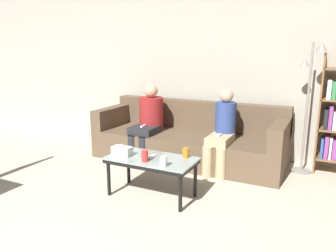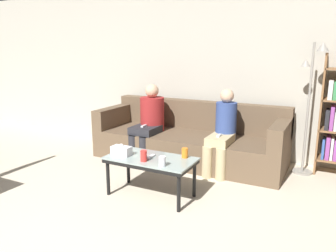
{
  "view_description": "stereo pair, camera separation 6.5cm",
  "coord_description": "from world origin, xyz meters",
  "px_view_note": "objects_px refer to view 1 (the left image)",
  "views": [
    {
      "loc": [
        1.8,
        -1.42,
        1.6
      ],
      "look_at": [
        0.0,
        2.21,
        0.66
      ],
      "focal_mm": 35.0,
      "sensor_mm": 36.0,
      "label": 1
    },
    {
      "loc": [
        1.85,
        -1.39,
        1.6
      ],
      "look_at": [
        0.0,
        2.21,
        0.66
      ],
      "focal_mm": 35.0,
      "sensor_mm": 36.0,
      "label": 2
    }
  ],
  "objects_px": {
    "game_remote": "(152,157)",
    "seated_person_mid_left": "(223,130)",
    "cup_far_center": "(186,153)",
    "standing_lamp": "(310,95)",
    "tissue_box": "(122,151)",
    "couch": "(189,140)",
    "cup_near_left": "(164,161)",
    "coffee_table": "(152,162)",
    "cup_near_right": "(145,156)",
    "seated_person_left_end": "(149,119)"
  },
  "relations": [
    {
      "from": "standing_lamp",
      "to": "cup_far_center",
      "type": "bearing_deg",
      "value": -129.38
    },
    {
      "from": "standing_lamp",
      "to": "seated_person_left_end",
      "type": "distance_m",
      "value": 2.23
    },
    {
      "from": "cup_near_left",
      "to": "game_remote",
      "type": "bearing_deg",
      "value": 143.21
    },
    {
      "from": "couch",
      "to": "standing_lamp",
      "type": "bearing_deg",
      "value": 6.71
    },
    {
      "from": "cup_far_center",
      "to": "seated_person_mid_left",
      "type": "xyz_separation_m",
      "value": [
        0.12,
        0.95,
        0.07
      ]
    },
    {
      "from": "cup_near_left",
      "to": "seated_person_left_end",
      "type": "xyz_separation_m",
      "value": [
        -0.93,
        1.34,
        0.1
      ]
    },
    {
      "from": "coffee_table",
      "to": "game_remote",
      "type": "relative_size",
      "value": 6.52
    },
    {
      "from": "cup_far_center",
      "to": "game_remote",
      "type": "distance_m",
      "value": 0.38
    },
    {
      "from": "couch",
      "to": "tissue_box",
      "type": "relative_size",
      "value": 12.53
    },
    {
      "from": "coffee_table",
      "to": "seated_person_mid_left",
      "type": "bearing_deg",
      "value": 67.8
    },
    {
      "from": "couch",
      "to": "cup_near_left",
      "type": "xyz_separation_m",
      "value": [
        0.36,
        -1.54,
        0.2
      ]
    },
    {
      "from": "couch",
      "to": "cup_near_right",
      "type": "height_order",
      "value": "couch"
    },
    {
      "from": "cup_near_left",
      "to": "seated_person_mid_left",
      "type": "height_order",
      "value": "seated_person_mid_left"
    },
    {
      "from": "seated_person_left_end",
      "to": "coffee_table",
      "type": "bearing_deg",
      "value": -59.05
    },
    {
      "from": "cup_near_left",
      "to": "game_remote",
      "type": "relative_size",
      "value": 0.7
    },
    {
      "from": "cup_near_left",
      "to": "cup_far_center",
      "type": "relative_size",
      "value": 0.96
    },
    {
      "from": "coffee_table",
      "to": "cup_near_right",
      "type": "bearing_deg",
      "value": -92.09
    },
    {
      "from": "cup_near_right",
      "to": "standing_lamp",
      "type": "height_order",
      "value": "standing_lamp"
    },
    {
      "from": "tissue_box",
      "to": "seated_person_mid_left",
      "type": "bearing_deg",
      "value": 56.13
    },
    {
      "from": "game_remote",
      "to": "cup_far_center",
      "type": "bearing_deg",
      "value": 27.17
    },
    {
      "from": "coffee_table",
      "to": "game_remote",
      "type": "bearing_deg",
      "value": 75.96
    },
    {
      "from": "cup_near_left",
      "to": "cup_near_right",
      "type": "relative_size",
      "value": 0.87
    },
    {
      "from": "cup_far_center",
      "to": "tissue_box",
      "type": "distance_m",
      "value": 0.71
    },
    {
      "from": "cup_near_right",
      "to": "cup_far_center",
      "type": "distance_m",
      "value": 0.46
    },
    {
      "from": "coffee_table",
      "to": "tissue_box",
      "type": "relative_size",
      "value": 4.45
    },
    {
      "from": "coffee_table",
      "to": "standing_lamp",
      "type": "height_order",
      "value": "standing_lamp"
    },
    {
      "from": "cup_near_right",
      "to": "tissue_box",
      "type": "distance_m",
      "value": 0.34
    },
    {
      "from": "couch",
      "to": "game_remote",
      "type": "xyz_separation_m",
      "value": [
        0.12,
        -1.36,
        0.16
      ]
    },
    {
      "from": "cup_far_center",
      "to": "tissue_box",
      "type": "relative_size",
      "value": 0.5
    },
    {
      "from": "standing_lamp",
      "to": "couch",
      "type": "bearing_deg",
      "value": -173.29
    },
    {
      "from": "cup_near_right",
      "to": "game_remote",
      "type": "distance_m",
      "value": 0.15
    },
    {
      "from": "cup_near_left",
      "to": "seated_person_mid_left",
      "type": "distance_m",
      "value": 1.32
    },
    {
      "from": "tissue_box",
      "to": "couch",
      "type": "bearing_deg",
      "value": 81.18
    },
    {
      "from": "cup_far_center",
      "to": "game_remote",
      "type": "bearing_deg",
      "value": -152.83
    },
    {
      "from": "couch",
      "to": "seated_person_left_end",
      "type": "bearing_deg",
      "value": -160.81
    },
    {
      "from": "cup_near_right",
      "to": "tissue_box",
      "type": "relative_size",
      "value": 0.54
    },
    {
      "from": "coffee_table",
      "to": "cup_far_center",
      "type": "distance_m",
      "value": 0.39
    },
    {
      "from": "seated_person_left_end",
      "to": "standing_lamp",
      "type": "bearing_deg",
      "value": 10.16
    },
    {
      "from": "game_remote",
      "to": "seated_person_mid_left",
      "type": "height_order",
      "value": "seated_person_mid_left"
    },
    {
      "from": "tissue_box",
      "to": "cup_far_center",
      "type": "bearing_deg",
      "value": 19.53
    },
    {
      "from": "cup_far_center",
      "to": "seated_person_mid_left",
      "type": "relative_size",
      "value": 0.1
    },
    {
      "from": "cup_near_right",
      "to": "seated_person_left_end",
      "type": "distance_m",
      "value": 1.47
    },
    {
      "from": "cup_far_center",
      "to": "standing_lamp",
      "type": "relative_size",
      "value": 0.06
    },
    {
      "from": "couch",
      "to": "cup_far_center",
      "type": "distance_m",
      "value": 1.28
    },
    {
      "from": "cup_near_left",
      "to": "standing_lamp",
      "type": "bearing_deg",
      "value": 54.75
    },
    {
      "from": "cup_near_left",
      "to": "cup_far_center",
      "type": "bearing_deg",
      "value": 75.35
    },
    {
      "from": "game_remote",
      "to": "seated_person_mid_left",
      "type": "relative_size",
      "value": 0.14
    },
    {
      "from": "game_remote",
      "to": "coffee_table",
      "type": "bearing_deg",
      "value": -104.04
    },
    {
      "from": "coffee_table",
      "to": "seated_person_mid_left",
      "type": "distance_m",
      "value": 1.22
    },
    {
      "from": "game_remote",
      "to": "seated_person_mid_left",
      "type": "distance_m",
      "value": 1.21
    }
  ]
}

